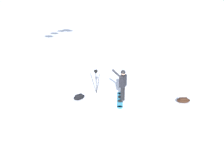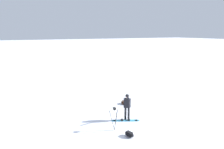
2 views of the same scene
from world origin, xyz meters
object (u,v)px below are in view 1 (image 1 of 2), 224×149
object	(u,v)px
snowboard	(120,100)
gear_bag_large	(79,97)
snowboarder	(123,82)
camera_tripod	(96,77)
gear_bag_small	(183,100)

from	to	relation	value
snowboard	gear_bag_large	bearing A→B (deg)	64.25
snowboarder	camera_tripod	bearing A→B (deg)	32.86
snowboarder	snowboard	size ratio (longest dim) A/B	1.06
gear_bag_large	camera_tripod	distance (m)	1.42
gear_bag_small	snowboarder	bearing A→B (deg)	62.85
camera_tripod	gear_bag_small	distance (m)	4.80
gear_bag_large	snowboard	bearing A→B (deg)	-115.75
snowboarder	gear_bag_large	size ratio (longest dim) A/B	2.66
snowboard	camera_tripod	distance (m)	1.81
gear_bag_large	gear_bag_small	size ratio (longest dim) A/B	0.85
gear_bag_small	gear_bag_large	bearing A→B (deg)	62.27
camera_tripod	gear_bag_small	bearing A→B (deg)	-127.55
snowboarder	camera_tripod	distance (m)	1.71
snowboarder	gear_bag_large	distance (m)	2.48
snowboarder	gear_bag_large	world-z (taller)	snowboarder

